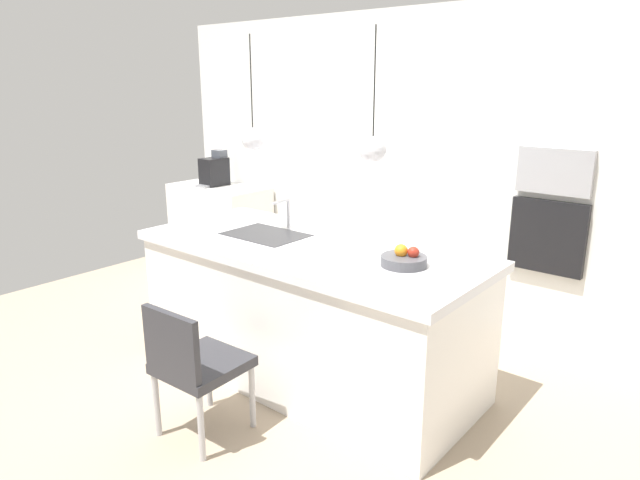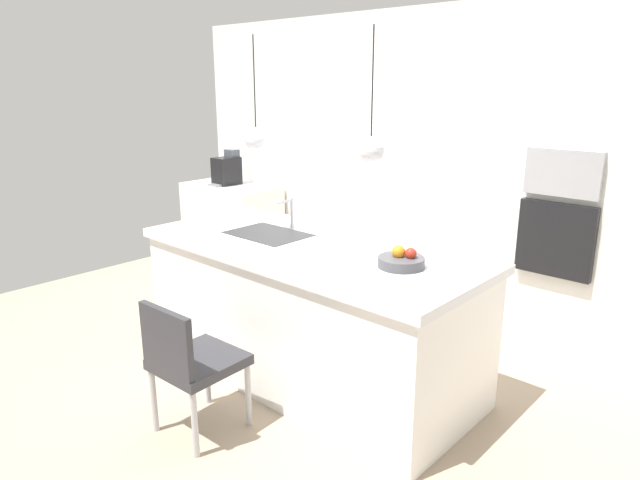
% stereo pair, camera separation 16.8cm
% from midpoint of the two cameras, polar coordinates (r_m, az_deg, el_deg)
% --- Properties ---
extents(floor, '(6.60, 6.60, 0.00)m').
position_cam_midpoint_polar(floor, '(4.09, -2.32, -13.45)').
color(floor, tan).
rests_on(floor, ground).
extents(back_wall, '(6.00, 0.10, 2.60)m').
position_cam_midpoint_polar(back_wall, '(4.97, 10.39, 7.46)').
color(back_wall, white).
rests_on(back_wall, ground).
extents(kitchen_island, '(2.39, 1.03, 0.96)m').
position_cam_midpoint_polar(kitchen_island, '(3.88, -2.40, -7.24)').
color(kitchen_island, white).
rests_on(kitchen_island, ground).
extents(sink_basin, '(0.56, 0.40, 0.02)m').
position_cam_midpoint_polar(sink_basin, '(3.99, -6.73, 0.48)').
color(sink_basin, '#2D2D30').
rests_on(sink_basin, kitchen_island).
extents(faucet, '(0.02, 0.17, 0.22)m').
position_cam_midpoint_polar(faucet, '(4.10, -4.65, 3.08)').
color(faucet, silver).
rests_on(faucet, kitchen_island).
extents(fruit_bowl, '(0.27, 0.27, 0.13)m').
position_cam_midpoint_polar(fruit_bowl, '(3.31, 7.09, -1.97)').
color(fruit_bowl, '#4C4C51').
rests_on(fruit_bowl, kitchen_island).
extents(side_counter, '(1.10, 0.60, 0.90)m').
position_cam_midpoint_polar(side_counter, '(6.39, -10.82, 1.46)').
color(side_counter, white).
rests_on(side_counter, ground).
extents(coffee_machine, '(0.20, 0.35, 0.38)m').
position_cam_midpoint_polar(coffee_machine, '(6.31, -11.41, 6.90)').
color(coffee_machine, black).
rests_on(coffee_machine, side_counter).
extents(microwave, '(0.54, 0.08, 0.34)m').
position_cam_midpoint_polar(microwave, '(4.48, 21.75, 6.50)').
color(microwave, '#9E9EA3').
rests_on(microwave, back_wall).
extents(oven, '(0.56, 0.08, 0.56)m').
position_cam_midpoint_polar(oven, '(4.58, 21.12, 0.33)').
color(oven, black).
rests_on(oven, back_wall).
extents(chair_near, '(0.46, 0.47, 0.82)m').
position_cam_midpoint_polar(chair_near, '(3.33, -14.10, -11.97)').
color(chair_near, '#333338').
rests_on(chair_near, ground).
extents(pendant_light_left, '(0.16, 0.16, 0.76)m').
position_cam_midpoint_polar(pendant_light_left, '(3.94, -8.05, 10.15)').
color(pendant_light_left, silver).
extents(pendant_light_right, '(0.16, 0.16, 0.76)m').
position_cam_midpoint_polar(pendant_light_right, '(3.28, 3.91, 9.17)').
color(pendant_light_right, silver).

